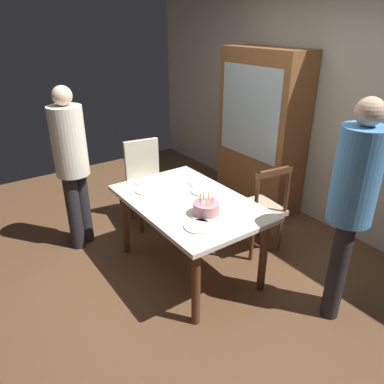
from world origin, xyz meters
TOP-DOWN VIEW (x-y plane):
  - ground at (0.00, 0.00)m, footprint 6.40×6.40m
  - back_wall at (0.00, 1.85)m, footprint 6.40×0.10m
  - dining_table at (0.00, 0.00)m, footprint 1.41×0.91m
  - birthday_cake at (0.30, -0.03)m, footprint 0.28×0.28m
  - plate_near_celebrant at (-0.39, -0.20)m, footprint 0.22×0.22m
  - plate_far_side at (-0.07, 0.20)m, footprint 0.22×0.22m
  - plate_near_guest at (0.42, -0.20)m, footprint 0.22×0.22m
  - fork_near_celebrant at (-0.55, -0.21)m, footprint 0.18×0.02m
  - fork_far_side at (-0.23, 0.20)m, footprint 0.18×0.06m
  - chair_spindle_back at (0.12, 0.77)m, footprint 0.49×0.49m
  - chair_upholstered at (-1.09, 0.16)m, footprint 0.50×0.50m
  - person_celebrant at (-1.02, -0.67)m, footprint 0.32×0.32m
  - person_guest at (1.13, 0.64)m, footprint 0.32×0.32m
  - china_cabinet at (-0.69, 1.56)m, footprint 1.10×0.45m

SIDE VIEW (x-z plane):
  - ground at x=0.00m, z-range 0.00..0.00m
  - chair_spindle_back at x=0.12m, z-range -0.02..0.93m
  - chair_upholstered at x=-1.09m, z-range 0.06..1.01m
  - dining_table at x=0.00m, z-range 0.27..1.00m
  - fork_near_celebrant at x=-0.55m, z-range 0.73..0.74m
  - fork_far_side at x=-0.23m, z-range 0.73..0.74m
  - plate_near_celebrant at x=-0.39m, z-range 0.73..0.74m
  - plate_far_side at x=-0.07m, z-range 0.73..0.74m
  - plate_near_guest at x=0.42m, z-range 0.73..0.74m
  - birthday_cake at x=0.30m, z-range 0.70..0.87m
  - person_celebrant at x=-1.02m, z-range 0.12..1.77m
  - china_cabinet at x=-0.69m, z-range 0.00..1.90m
  - person_guest at x=1.13m, z-range 0.13..1.87m
  - back_wall at x=0.00m, z-range 0.00..2.60m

